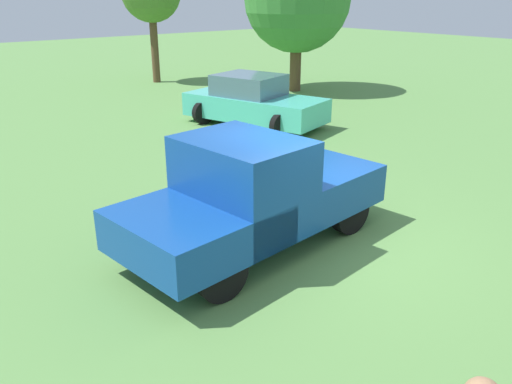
# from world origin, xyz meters

# --- Properties ---
(ground_plane) EXTENTS (80.00, 80.00, 0.00)m
(ground_plane) POSITION_xyz_m (0.00, 0.00, 0.00)
(ground_plane) COLOR #5B8C47
(pickup_truck) EXTENTS (4.60, 2.30, 1.79)m
(pickup_truck) POSITION_xyz_m (0.91, -0.62, 0.92)
(pickup_truck) COLOR black
(pickup_truck) RESTS_ON ground_plane
(sedan_far) EXTENTS (2.90, 4.53, 1.49)m
(sedan_far) POSITION_xyz_m (-4.12, -6.81, 0.69)
(sedan_far) COLOR black
(sedan_far) RESTS_ON ground_plane
(traffic_cone) EXTENTS (0.32, 0.32, 0.55)m
(traffic_cone) POSITION_xyz_m (-1.41, -3.75, 0.28)
(traffic_cone) COLOR orange
(traffic_cone) RESTS_ON ground_plane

